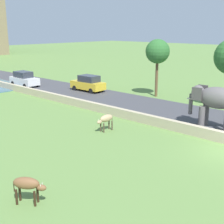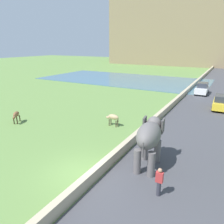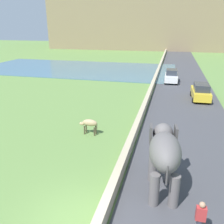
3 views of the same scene
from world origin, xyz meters
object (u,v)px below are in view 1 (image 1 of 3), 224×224
car_white (24,79)px  cow_tan (106,119)px  car_yellow (88,83)px  elephant (214,100)px  cow_brown (28,185)px

car_white → cow_tan: 19.53m
car_white → cow_tan: size_ratio=2.86×
car_yellow → elephant: bearing=-101.2°
car_yellow → cow_tan: (-8.62, -10.89, -0.06)m
elephant → cow_tan: bearing=136.5°
elephant → car_yellow: 16.40m
elephant → car_white: size_ratio=0.88×
elephant → cow_brown: bearing=175.3°
cow_brown → cow_tan: (8.72, 3.99, 0.00)m
car_white → cow_tan: (-5.47, -18.75, -0.06)m
cow_tan → car_white: bearing=73.7°
car_yellow → cow_brown: car_yellow is taller
car_white → car_yellow: size_ratio=0.99×
elephant → cow_brown: elephant is taller
cow_brown → cow_tan: 9.59m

